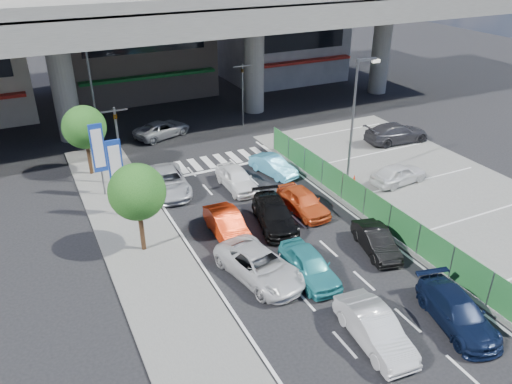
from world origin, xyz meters
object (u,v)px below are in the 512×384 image
taxi_teal_mid (309,265)px  sedan_black_mid (274,214)px  hatch_white_back_mid (375,329)px  hatch_black_mid_right (376,241)px  minivan_navy_back (458,312)px  tree_far (84,127)px  sedan_white_mid_left (260,265)px  traffic_light_left (117,127)px  parked_sedan_white (399,174)px  street_lamp_right (356,112)px  kei_truck_front_right (273,166)px  parked_sedan_dgrey (396,133)px  sedan_white_front_mid (237,178)px  tree_near (137,192)px  street_lamp_left (95,90)px  traffic_cone (354,180)px  signboard_near (116,168)px  taxi_orange_right (303,201)px  taxi_orange_left (228,225)px  traffic_light_right (242,79)px  signboard_far (98,150)px  crossing_wagon_silver (162,129)px  wagon_silver_front_left (168,182)px

taxi_teal_mid → sedan_black_mid: bearing=83.3°
hatch_white_back_mid → hatch_black_mid_right: (4.11, 5.12, -0.08)m
hatch_white_back_mid → minivan_navy_back: 3.78m
tree_far → sedan_white_mid_left: (5.12, -15.12, -2.70)m
traffic_light_left → hatch_black_mid_right: size_ratio=1.40×
hatch_white_back_mid → parked_sedan_white: (10.30, 10.71, 0.04)m
street_lamp_right → kei_truck_front_right: 6.57m
hatch_white_back_mid → tree_far: bearing=114.2°
kei_truck_front_right → parked_sedan_dgrey: 11.28m
sedan_white_front_mid → hatch_black_mid_right: bearing=-70.3°
hatch_black_mid_right → sedan_white_front_mid: bearing=123.3°
sedan_white_mid_left → tree_near: bearing=121.4°
street_lamp_left → traffic_cone: bearing=-43.1°
traffic_cone → tree_far: bearing=148.6°
signboard_near → street_lamp_left: bearing=85.0°
taxi_teal_mid → parked_sedan_white: bearing=32.2°
street_lamp_right → tree_near: bearing=-172.0°
tree_near → hatch_white_back_mid: bearing=-57.9°
tree_near → taxi_orange_right: 9.78m
street_lamp_left → taxi_teal_mid: size_ratio=1.98×
sedan_white_mid_left → sedan_black_mid: bearing=42.3°
street_lamp_right → tree_near: size_ratio=1.67×
sedan_white_mid_left → taxi_orange_left: size_ratio=1.19×
parked_sedan_dgrey → street_lamp_right: bearing=124.7°
signboard_near → parked_sedan_dgrey: (21.67, 2.11, -2.26)m
signboard_near → taxi_orange_right: size_ratio=1.16×
traffic_light_right → taxi_orange_right: (-3.10, -15.08, -3.25)m
taxi_teal_mid → taxi_orange_left: (-2.04, 4.97, 0.00)m
sedan_white_front_mid → tree_far: bearing=142.7°
taxi_teal_mid → hatch_black_mid_right: bearing=7.4°
signboard_near → hatch_white_back_mid: (6.70, -14.36, -2.37)m
tree_far → sedan_black_mid: bearing=-54.3°
traffic_light_left → minivan_navy_back: size_ratio=1.17×
signboard_far → tree_near: 7.03m
tree_far → taxi_orange_right: (10.20, -10.58, -2.70)m
minivan_navy_back → street_lamp_left: bearing=123.6°
taxi_teal_mid → hatch_black_mid_right: taxi_teal_mid is taller
traffic_light_left → signboard_near: 4.22m
minivan_navy_back → crossing_wagon_silver: minivan_navy_back is taller
tree_far → parked_sedan_white: (17.60, -10.15, -2.66)m
traffic_cone → sedan_black_mid: bearing=-163.3°
sedan_white_mid_left → sedan_white_front_mid: (2.86, 9.02, 0.00)m
signboard_near → traffic_cone: (14.31, -2.58, -2.66)m
parked_sedan_white → signboard_near: bearing=72.9°
traffic_light_left → taxi_orange_left: (3.58, -8.65, -3.25)m
street_lamp_right → taxi_orange_left: street_lamp_right is taller
taxi_teal_mid → taxi_orange_right: taxi_orange_right is taller
taxi_orange_left → traffic_cone: bearing=14.8°
traffic_light_left → taxi_orange_left: bearing=-67.5°
sedan_white_mid_left → wagon_silver_front_left: (-1.18, 10.49, -0.01)m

